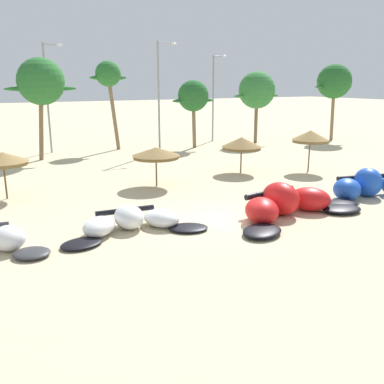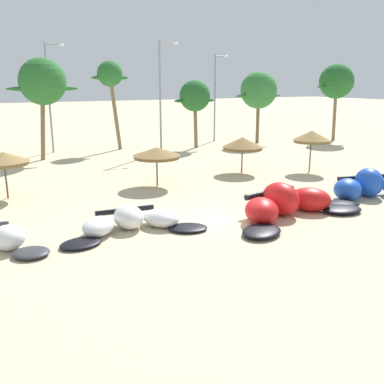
% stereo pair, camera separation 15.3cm
% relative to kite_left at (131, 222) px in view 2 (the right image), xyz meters
% --- Properties ---
extents(ground_plane, '(260.00, 260.00, 0.00)m').
position_rel_kite_left_xyz_m(ground_plane, '(4.46, -0.64, -0.41)').
color(ground_plane, beige).
extents(kite_left, '(6.85, 3.44, 1.07)m').
position_rel_kite_left_xyz_m(kite_left, '(0.00, 0.00, 0.00)').
color(kite_left, black).
rests_on(kite_left, ground).
extents(kite_left_of_center, '(8.13, 4.27, 1.64)m').
position_rel_kite_left_xyz_m(kite_left_of_center, '(7.53, -1.71, 0.22)').
color(kite_left_of_center, black).
rests_on(kite_left_of_center, ground).
extents(kite_center, '(7.49, 4.38, 1.67)m').
position_rel_kite_left_xyz_m(kite_center, '(14.17, -1.36, 0.23)').
color(kite_center, black).
rests_on(kite_center, ground).
extents(beach_umbrella_near_van, '(2.80, 2.80, 2.70)m').
position_rel_kite_left_xyz_m(beach_umbrella_near_van, '(-4.39, 8.42, 1.92)').
color(beach_umbrella_near_van, brown).
rests_on(beach_umbrella_near_van, ground).
extents(beach_umbrella_middle, '(3.03, 3.03, 2.51)m').
position_rel_kite_left_xyz_m(beach_umbrella_middle, '(4.39, 7.13, 1.74)').
color(beach_umbrella_middle, brown).
rests_on(beach_umbrella_middle, ground).
extents(beach_umbrella_near_palms, '(2.90, 2.90, 2.62)m').
position_rel_kite_left_xyz_m(beach_umbrella_near_palms, '(11.51, 7.96, 1.77)').
color(beach_umbrella_near_palms, brown).
rests_on(beach_umbrella_near_palms, ground).
extents(beach_umbrella_outermost, '(2.67, 2.67, 3.07)m').
position_rel_kite_left_xyz_m(beach_umbrella_outermost, '(16.15, 5.87, 2.22)').
color(beach_umbrella_outermost, brown).
rests_on(beach_umbrella_outermost, ground).
extents(palm_left_of_gap, '(5.79, 3.86, 8.45)m').
position_rel_kite_left_xyz_m(palm_left_of_gap, '(-0.02, 20.45, 6.05)').
color(palm_left_of_gap, '#7F6647').
rests_on(palm_left_of_gap, ground).
extents(palm_center_left, '(3.60, 2.40, 8.43)m').
position_rel_kite_left_xyz_m(palm_center_left, '(6.54, 22.91, 6.58)').
color(palm_center_left, '#7F6647').
rests_on(palm_center_left, ground).
extents(palm_center_right, '(4.58, 3.05, 6.68)m').
position_rel_kite_left_xyz_m(palm_center_right, '(14.25, 20.31, 4.67)').
color(palm_center_right, '#7F6647').
rests_on(palm_center_right, ground).
extents(palm_right_of_gap, '(5.84, 3.89, 7.58)m').
position_rel_kite_left_xyz_m(palm_right_of_gap, '(21.90, 20.17, 5.17)').
color(palm_right_of_gap, brown).
rests_on(palm_right_of_gap, ground).
extents(palm_right, '(5.64, 3.76, 8.41)m').
position_rel_kite_left_xyz_m(palm_right, '(30.73, 17.83, 6.06)').
color(palm_right, '#7F6647').
rests_on(palm_right, ground).
extents(lamppost_west, '(1.83, 0.24, 9.88)m').
position_rel_kite_left_xyz_m(lamppost_west, '(1.15, 24.03, 5.08)').
color(lamppost_west, gray).
rests_on(lamppost_west, ground).
extents(lamppost_west_center, '(2.00, 0.24, 10.02)m').
position_rel_kite_left_xyz_m(lamppost_west_center, '(10.16, 19.15, 5.17)').
color(lamppost_west_center, gray).
rests_on(lamppost_west_center, ground).
extents(lamppost_east_center, '(1.75, 0.24, 9.35)m').
position_rel_kite_left_xyz_m(lamppost_east_center, '(18.71, 23.68, 4.80)').
color(lamppost_east_center, gray).
rests_on(lamppost_east_center, ground).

